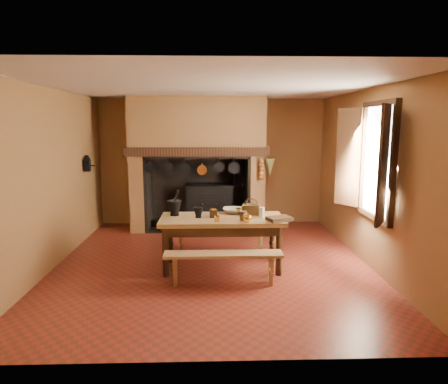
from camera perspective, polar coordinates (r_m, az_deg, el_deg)
name	(u,v)px	position (r m, az deg, el deg)	size (l,w,h in m)	color
floor	(213,263)	(6.62, -1.65, -10.10)	(5.50, 5.50, 0.00)	maroon
ceiling	(212,87)	(6.26, -1.78, 14.80)	(5.50, 5.50, 0.00)	silver
back_wall	(212,162)	(9.03, -1.76, 4.30)	(5.00, 0.02, 2.80)	brown
wall_left	(52,179)	(6.77, -23.41, 1.74)	(0.02, 5.50, 2.80)	brown
wall_right	(369,177)	(6.78, 19.95, 1.97)	(0.02, 5.50, 2.80)	brown
wall_front	(213,218)	(3.59, -1.60, -3.80)	(5.00, 0.02, 2.80)	brown
chimney_breast	(198,145)	(8.56, -3.79, 6.76)	(2.95, 0.96, 2.80)	brown
iron_range	(210,204)	(8.86, -2.00, -1.80)	(1.12, 0.55, 1.60)	black
hearth_pans	(164,224)	(8.78, -8.60, -4.60)	(0.51, 0.62, 0.20)	gold
hanging_pans	(195,168)	(8.10, -4.15, 3.39)	(1.92, 0.29, 0.27)	black
onion_string	(261,170)	(8.14, 5.32, 3.19)	(0.12, 0.10, 0.46)	#A9651F
herb_bunch	(270,167)	(8.16, 6.58, 3.54)	(0.20, 0.20, 0.35)	brown
window	(370,161)	(6.32, 20.16, 4.18)	(0.39, 1.75, 1.76)	white
wall_coffee_mill	(87,162)	(8.18, -18.99, 4.06)	(0.23, 0.16, 0.31)	black
work_table	(222,226)	(6.19, -0.29, -4.82)	(1.90, 0.84, 0.82)	#AC7B4F
bench_front	(223,261)	(5.66, -0.11, -9.81)	(1.66, 0.29, 0.47)	#AC7B4F
bench_back	(221,234)	(6.97, -0.45, -5.99)	(1.70, 0.30, 0.48)	#AC7B4F
mortar_large	(175,207)	(6.30, -7.09, -2.17)	(0.24, 0.24, 0.40)	black
mortar_small	(198,212)	(6.14, -3.69, -2.84)	(0.16, 0.16, 0.27)	black
coffee_grinder	(213,213)	(6.15, -1.52, -3.01)	(0.16, 0.12, 0.18)	#331C10
brass_mug_a	(217,219)	(5.88, -1.01, -3.85)	(0.08, 0.08, 0.09)	gold
brass_mug_b	(238,211)	(6.41, 2.05, -2.71)	(0.08, 0.08, 0.09)	gold
mixing_bowl	(233,210)	(6.45, 1.31, -2.66)	(0.33, 0.33, 0.08)	#C2B695
stoneware_crock	(243,216)	(5.96, 2.78, -3.41)	(0.11, 0.11, 0.14)	brown
glass_jar	(262,212)	(6.20, 5.41, -2.87)	(0.09, 0.09, 0.15)	beige
wicker_basket	(251,209)	(6.37, 3.91, -2.42)	(0.31, 0.25, 0.27)	#523818
wooden_tray	(279,219)	(6.00, 7.91, -3.81)	(0.35, 0.25, 0.06)	#331C10
brass_cup	(247,219)	(5.86, 3.32, -3.83)	(0.13, 0.13, 0.10)	gold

